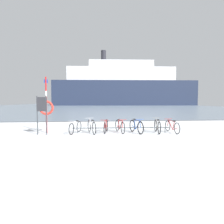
{
  "coord_description": "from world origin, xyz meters",
  "views": [
    {
      "loc": [
        -1.18,
        -6.93,
        1.78
      ],
      "look_at": [
        0.09,
        7.31,
        0.97
      ],
      "focal_mm": 30.91,
      "sensor_mm": 36.0,
      "label": 1
    }
  ],
  "objects_px": {
    "bicycle_0": "(75,127)",
    "bicycle_1": "(92,126)",
    "bicycle_6": "(172,127)",
    "bicycle_3": "(120,126)",
    "ferry_ship": "(123,87)",
    "bicycle_4": "(136,126)",
    "bicycle_5": "(157,126)",
    "info_sign": "(42,108)",
    "rescue_post": "(46,107)",
    "bicycle_2": "(106,127)"
  },
  "relations": [
    {
      "from": "bicycle_0",
      "to": "rescue_post",
      "type": "height_order",
      "value": "rescue_post"
    },
    {
      "from": "bicycle_3",
      "to": "info_sign",
      "type": "xyz_separation_m",
      "value": [
        -4.2,
        -0.36,
        1.04
      ]
    },
    {
      "from": "bicycle_4",
      "to": "info_sign",
      "type": "relative_size",
      "value": 0.83
    },
    {
      "from": "bicycle_1",
      "to": "bicycle_3",
      "type": "distance_m",
      "value": 1.6
    },
    {
      "from": "bicycle_1",
      "to": "bicycle_6",
      "type": "xyz_separation_m",
      "value": [
        4.54,
        -0.21,
        -0.03
      ]
    },
    {
      "from": "bicycle_1",
      "to": "bicycle_6",
      "type": "bearing_deg",
      "value": -2.64
    },
    {
      "from": "bicycle_1",
      "to": "bicycle_6",
      "type": "distance_m",
      "value": 4.55
    },
    {
      "from": "bicycle_3",
      "to": "info_sign",
      "type": "distance_m",
      "value": 4.34
    },
    {
      "from": "bicycle_1",
      "to": "ferry_ship",
      "type": "relative_size",
      "value": 0.03
    },
    {
      "from": "bicycle_3",
      "to": "ferry_ship",
      "type": "xyz_separation_m",
      "value": [
        10.63,
        70.95,
        7.35
      ]
    },
    {
      "from": "bicycle_5",
      "to": "ferry_ship",
      "type": "distance_m",
      "value": 72.1
    },
    {
      "from": "bicycle_4",
      "to": "bicycle_5",
      "type": "bearing_deg",
      "value": -3.05
    },
    {
      "from": "bicycle_3",
      "to": "bicycle_4",
      "type": "distance_m",
      "value": 0.92
    },
    {
      "from": "bicycle_6",
      "to": "info_sign",
      "type": "distance_m",
      "value": 7.22
    },
    {
      "from": "bicycle_0",
      "to": "info_sign",
      "type": "relative_size",
      "value": 0.77
    },
    {
      "from": "ferry_ship",
      "to": "bicycle_0",
      "type": "bearing_deg",
      "value": -100.47
    },
    {
      "from": "bicycle_4",
      "to": "rescue_post",
      "type": "distance_m",
      "value": 5.16
    },
    {
      "from": "bicycle_3",
      "to": "bicycle_5",
      "type": "distance_m",
      "value": 2.11
    },
    {
      "from": "bicycle_2",
      "to": "bicycle_5",
      "type": "relative_size",
      "value": 0.96
    },
    {
      "from": "bicycle_3",
      "to": "ferry_ship",
      "type": "relative_size",
      "value": 0.03
    },
    {
      "from": "bicycle_0",
      "to": "bicycle_1",
      "type": "distance_m",
      "value": 0.89
    },
    {
      "from": "bicycle_4",
      "to": "rescue_post",
      "type": "relative_size",
      "value": 0.54
    },
    {
      "from": "info_sign",
      "to": "bicycle_2",
      "type": "bearing_deg",
      "value": 6.25
    },
    {
      "from": "bicycle_3",
      "to": "bicycle_5",
      "type": "bearing_deg",
      "value": -7.2
    },
    {
      "from": "rescue_post",
      "to": "ferry_ship",
      "type": "height_order",
      "value": "ferry_ship"
    },
    {
      "from": "bicycle_2",
      "to": "bicycle_4",
      "type": "bearing_deg",
      "value": -7.06
    },
    {
      "from": "bicycle_0",
      "to": "bicycle_2",
      "type": "height_order",
      "value": "bicycle_2"
    },
    {
      "from": "bicycle_6",
      "to": "ferry_ship",
      "type": "height_order",
      "value": "ferry_ship"
    },
    {
      "from": "bicycle_6",
      "to": "bicycle_0",
      "type": "bearing_deg",
      "value": 177.82
    },
    {
      "from": "bicycle_0",
      "to": "ferry_ship",
      "type": "bearing_deg",
      "value": 79.53
    },
    {
      "from": "bicycle_2",
      "to": "bicycle_6",
      "type": "height_order",
      "value": "bicycle_2"
    },
    {
      "from": "bicycle_5",
      "to": "bicycle_6",
      "type": "relative_size",
      "value": 0.95
    },
    {
      "from": "bicycle_4",
      "to": "ferry_ship",
      "type": "xyz_separation_m",
      "value": [
        9.74,
        71.15,
        7.34
      ]
    },
    {
      "from": "bicycle_2",
      "to": "ferry_ship",
      "type": "bearing_deg",
      "value": 80.85
    },
    {
      "from": "bicycle_3",
      "to": "rescue_post",
      "type": "bearing_deg",
      "value": 176.36
    },
    {
      "from": "bicycle_1",
      "to": "bicycle_4",
      "type": "distance_m",
      "value": 2.5
    },
    {
      "from": "info_sign",
      "to": "rescue_post",
      "type": "distance_m",
      "value": 0.64
    },
    {
      "from": "bicycle_0",
      "to": "bicycle_4",
      "type": "xyz_separation_m",
      "value": [
        3.39,
        -0.12,
        0.03
      ]
    },
    {
      "from": "bicycle_4",
      "to": "bicycle_5",
      "type": "distance_m",
      "value": 1.2
    },
    {
      "from": "bicycle_2",
      "to": "bicycle_5",
      "type": "bearing_deg",
      "value": -5.4
    },
    {
      "from": "bicycle_3",
      "to": "bicycle_1",
      "type": "bearing_deg",
      "value": -177.3
    },
    {
      "from": "bicycle_0",
      "to": "bicycle_1",
      "type": "bearing_deg",
      "value": 0.2
    },
    {
      "from": "bicycle_5",
      "to": "rescue_post",
      "type": "bearing_deg",
      "value": 175.16
    },
    {
      "from": "bicycle_4",
      "to": "bicycle_5",
      "type": "relative_size",
      "value": 1.03
    },
    {
      "from": "bicycle_1",
      "to": "bicycle_5",
      "type": "distance_m",
      "value": 3.7
    },
    {
      "from": "bicycle_0",
      "to": "ferry_ship",
      "type": "height_order",
      "value": "ferry_ship"
    },
    {
      "from": "bicycle_5",
      "to": "bicycle_6",
      "type": "distance_m",
      "value": 0.85
    },
    {
      "from": "bicycle_3",
      "to": "ferry_ship",
      "type": "distance_m",
      "value": 72.11
    },
    {
      "from": "bicycle_0",
      "to": "bicycle_3",
      "type": "height_order",
      "value": "bicycle_3"
    },
    {
      "from": "bicycle_3",
      "to": "ferry_ship",
      "type": "bearing_deg",
      "value": 81.47
    }
  ]
}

